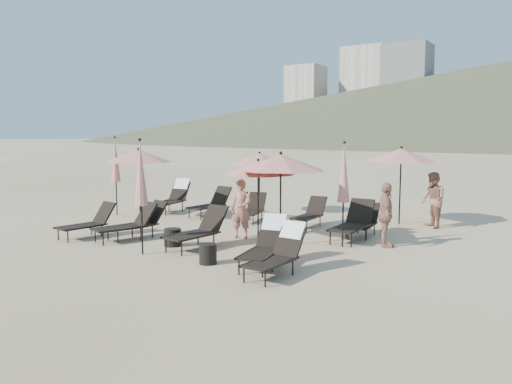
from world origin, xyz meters
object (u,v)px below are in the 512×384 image
Objects in this scene: lounger_8 at (253,209)px; umbrella_closed_0 at (141,174)px; lounger_6 at (173,196)px; beachgoer_b at (433,200)px; lounger_10 at (364,221)px; side_table_0 at (173,237)px; lounger_2 at (127,223)px; umbrella_open_4 at (401,155)px; umbrella_closed_1 at (344,174)px; lounger_3 at (198,230)px; umbrella_open_3 at (259,159)px; lounger_1 at (139,221)px; lounger_4 at (265,243)px; lounger_7 at (211,203)px; umbrella_open_1 at (258,168)px; beachgoer_a at (241,209)px; lounger_11 at (353,222)px; side_table_1 at (208,254)px; lounger_9 at (310,213)px; umbrella_open_0 at (139,156)px; umbrella_open_2 at (281,162)px; beachgoer_c at (386,215)px; lounger_5 at (279,252)px; umbrella_closed_2 at (115,160)px; lounger_0 at (88,222)px.

lounger_8 is 0.61× the size of umbrella_closed_0.
lounger_6 is 1.16× the size of beachgoer_b.
side_table_0 is (-3.57, -3.93, -0.19)m from lounger_10.
lounger_2 is 0.73× the size of umbrella_open_4.
lounger_3 is at bearing -143.79° from umbrella_closed_1.
umbrella_open_3 reaches higher than beachgoer_b.
lounger_1 is at bearing -177.93° from lounger_3.
umbrella_closed_1 is (0.07, -1.63, 1.44)m from lounger_10.
lounger_4 is 6.89m from lounger_7.
umbrella_open_1 is 1.22m from beachgoer_a.
lounger_3 is 4.14m from lounger_11.
side_table_1 is at bearing -118.87° from umbrella_closed_1.
side_table_0 is (-1.65, -4.37, -0.19)m from lounger_9.
umbrella_open_0 reaches higher than side_table_1.
umbrella_open_2 is (5.92, -0.83, 0.00)m from umbrella_open_0.
lounger_1 is at bearing -164.48° from beachgoer_a.
beachgoer_c is at bearing -31.37° from lounger_8.
lounger_4 is at bearing -69.86° from lounger_8.
side_table_0 is at bearing -76.77° from beachgoer_b.
lounger_7 is 2.34m from umbrella_open_3.
lounger_6 is 6.85m from umbrella_closed_0.
umbrella_open_4 is (7.81, 1.99, 1.62)m from lounger_6.
lounger_1 is at bearing -148.66° from umbrella_open_1.
umbrella_closed_1 is at bearing 30.49° from umbrella_open_2.
beachgoer_c reaches higher than lounger_2.
side_table_1 is at bearing -99.74° from umbrella_open_2.
umbrella_open_2 is 5.05m from umbrella_open_4.
lounger_5 is at bearing -90.44° from umbrella_closed_1.
beachgoer_b is at bearing 62.24° from lounger_4.
umbrella_open_2 is 1.08× the size of umbrella_open_3.
lounger_6 reaches higher than lounger_4.
umbrella_open_3 is (-4.60, 2.48, 1.49)m from lounger_11.
umbrella_closed_2 reaches higher than beachgoer_b.
lounger_0 is 6.50m from lounger_9.
umbrella_open_0 is 4.76m from beachgoer_a.
umbrella_open_3 reaches higher than lounger_2.
umbrella_closed_1 is at bearing 42.56° from lounger_2.
lounger_4 is 3.58m from beachgoer_c.
lounger_8 is 5.08m from beachgoer_c.
umbrella_open_4 is at bearing -134.10° from beachgoer_b.
umbrella_closed_0 is at bearing -108.52° from lounger_9.
umbrella_closed_0 is at bearing -131.53° from umbrella_open_2.
umbrella_closed_1 reaches higher than lounger_2.
lounger_10 reaches higher than side_table_1.
lounger_10 is 3.47m from beachgoer_a.
umbrella_open_0 is 5.98m from umbrella_open_2.
lounger_1 reaches higher than lounger_8.
umbrella_closed_1 is at bearing -35.65° from umbrella_open_3.
lounger_10 is (7.56, -0.39, -0.15)m from lounger_6.
side_table_1 is (4.58, -0.44, -0.21)m from lounger_0.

